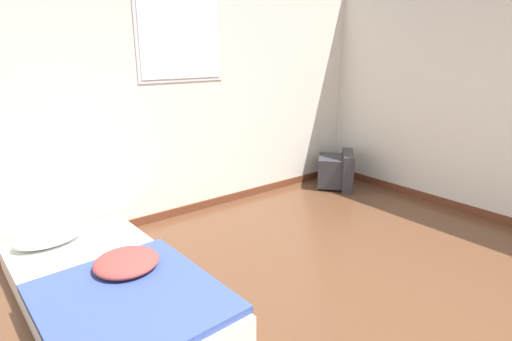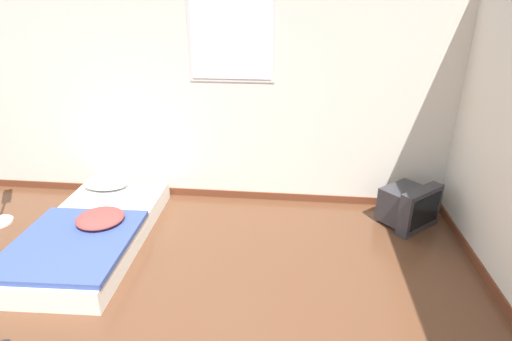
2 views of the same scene
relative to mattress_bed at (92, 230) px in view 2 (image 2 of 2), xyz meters
The scene contains 3 objects.
wall_back 1.88m from the mattress_bed, 51.51° to the left, with size 7.93×0.08×2.60m.
mattress_bed is the anchor object (origin of this frame).
crt_tv 3.29m from the mattress_bed, 12.34° to the left, with size 0.68×0.67×0.46m.
Camera 2 is at (1.09, -1.36, 2.24)m, focal length 28.00 mm.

